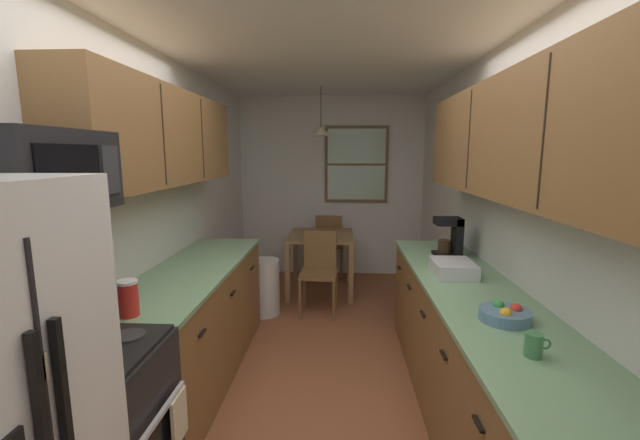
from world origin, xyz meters
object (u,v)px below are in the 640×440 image
(fruit_bowl, at_px, (505,314))
(dining_chair_far, at_px, (329,242))
(trash_bin, at_px, (264,287))
(dish_rack, at_px, (453,268))
(storage_canister, at_px, (128,298))
(dining_chair_near, at_px, (319,268))
(coffee_maker, at_px, (451,236))
(mug_by_coffeemaker, at_px, (534,345))
(microwave_over_range, at_px, (36,172))
(dining_table, at_px, (321,244))

(fruit_bowl, bearing_deg, dining_chair_far, 105.71)
(trash_bin, height_order, dish_rack, dish_rack)
(storage_canister, height_order, dish_rack, storage_canister)
(dining_chair_near, relative_size, coffee_maker, 2.76)
(dish_rack, bearing_deg, mug_by_coffeemaker, -88.70)
(trash_bin, bearing_deg, dining_chair_far, 64.47)
(coffee_maker, xyz_separation_m, mug_by_coffeemaker, (-0.11, -1.74, -0.12))
(dining_chair_near, relative_size, dish_rack, 2.65)
(fruit_bowl, distance_m, dish_rack, 0.80)
(dining_chair_far, bearing_deg, coffee_maker, -64.02)
(dining_chair_far, height_order, trash_bin, dining_chair_far)
(microwave_over_range, relative_size, trash_bin, 1.02)
(microwave_over_range, xyz_separation_m, trash_bin, (0.41, 2.64, -1.38))
(coffee_maker, bearing_deg, microwave_over_range, -140.17)
(microwave_over_range, relative_size, dining_chair_near, 0.70)
(microwave_over_range, height_order, trash_bin, microwave_over_range)
(coffee_maker, bearing_deg, trash_bin, 155.05)
(dining_chair_far, xyz_separation_m, dish_rack, (0.96, -2.81, 0.45))
(mug_by_coffeemaker, bearing_deg, storage_canister, 170.14)
(dining_chair_near, xyz_separation_m, mug_by_coffeemaker, (1.07, -2.68, 0.45))
(mug_by_coffeemaker, bearing_deg, dining_chair_far, 103.92)
(dining_table, bearing_deg, storage_canister, -106.53)
(microwave_over_range, bearing_deg, fruit_bowl, 12.13)
(mug_by_coffeemaker, xyz_separation_m, fruit_bowl, (0.03, 0.38, -0.02))
(storage_canister, height_order, coffee_maker, coffee_maker)
(dining_chair_near, bearing_deg, coffee_maker, -38.75)
(dining_table, distance_m, fruit_bowl, 3.17)
(trash_bin, distance_m, storage_canister, 2.35)
(trash_bin, xyz_separation_m, mug_by_coffeemaker, (1.67, -2.57, 0.65))
(dining_table, height_order, dish_rack, dish_rack)
(dining_chair_near, bearing_deg, fruit_bowl, -64.65)
(microwave_over_range, height_order, dining_table, microwave_over_range)
(microwave_over_range, height_order, mug_by_coffeemaker, microwave_over_range)
(dining_chair_near, xyz_separation_m, storage_canister, (-0.90, -2.34, 0.50))
(dining_chair_near, distance_m, coffee_maker, 1.61)
(dining_chair_near, xyz_separation_m, dining_chair_far, (0.08, 1.31, 0.00))
(trash_bin, distance_m, coffee_maker, 2.10)
(microwave_over_range, distance_m, storage_canister, 0.81)
(dining_chair_far, bearing_deg, dining_chair_near, -93.37)
(trash_bin, bearing_deg, dining_table, 52.52)
(dining_table, relative_size, mug_by_coffeemaker, 7.99)
(storage_canister, distance_m, fruit_bowl, 2.00)
(storage_canister, xyz_separation_m, dish_rack, (1.94, 0.84, -0.05))
(storage_canister, height_order, mug_by_coffeemaker, storage_canister)
(microwave_over_range, bearing_deg, dining_chair_far, 75.03)
(dining_chair_far, distance_m, dish_rack, 3.01)
(mug_by_coffeemaker, bearing_deg, microwave_over_range, -177.94)
(dining_chair_far, bearing_deg, trash_bin, -115.53)
(microwave_over_range, xyz_separation_m, dining_chair_near, (1.01, 2.76, -1.19))
(storage_canister, bearing_deg, coffee_maker, 34.08)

